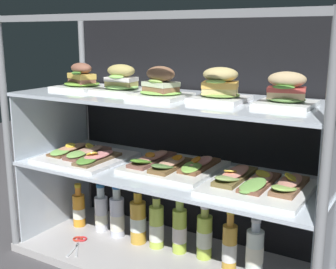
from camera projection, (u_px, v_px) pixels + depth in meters
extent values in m
cube|color=#474548|center=(168.00, 266.00, 1.79)|extent=(6.00, 6.00, 0.02)
cube|color=#BBB7B7|center=(168.00, 260.00, 1.79)|extent=(1.28, 0.50, 0.03)
cylinder|color=gray|center=(7.00, 140.00, 1.80)|extent=(0.03, 0.03, 0.98)
cylinder|color=gray|center=(323.00, 197.00, 1.17)|extent=(0.03, 0.03, 0.98)
cylinder|color=gray|center=(85.00, 121.00, 2.19)|extent=(0.03, 0.03, 0.98)
cube|color=gray|center=(129.00, 16.00, 1.38)|extent=(1.25, 0.02, 0.02)
cube|color=black|center=(198.00, 131.00, 1.88)|extent=(1.22, 0.01, 0.95)
cube|color=silver|center=(56.00, 189.00, 2.05)|extent=(0.01, 0.44, 0.35)
cube|color=silver|center=(327.00, 255.00, 1.44)|extent=(0.01, 0.44, 0.35)
cube|color=silver|center=(168.00, 172.00, 1.70)|extent=(1.23, 0.46, 0.01)
cube|color=silver|center=(52.00, 120.00, 1.98)|extent=(0.01, 0.44, 0.27)
cube|color=silver|center=(335.00, 159.00, 1.37)|extent=(0.01, 0.44, 0.27)
cube|color=silver|center=(168.00, 99.00, 1.64)|extent=(1.23, 0.46, 0.01)
cube|color=white|center=(82.00, 87.00, 1.86)|extent=(0.20, 0.20, 0.01)
ellipsoid|color=#77B03C|center=(82.00, 84.00, 1.86)|extent=(0.16, 0.14, 0.02)
cube|color=#9D614A|center=(82.00, 81.00, 1.86)|extent=(0.14, 0.11, 0.02)
cube|color=#F1C456|center=(82.00, 76.00, 1.85)|extent=(0.15, 0.12, 0.02)
ellipsoid|color=#539738|center=(76.00, 73.00, 1.82)|extent=(0.08, 0.05, 0.02)
ellipsoid|color=brown|center=(81.00, 68.00, 1.84)|extent=(0.15, 0.12, 0.04)
cube|color=white|center=(122.00, 90.00, 1.77)|extent=(0.19, 0.19, 0.01)
ellipsoid|color=#8BC868|center=(121.00, 87.00, 1.77)|extent=(0.14, 0.12, 0.02)
cube|color=#CFBC6B|center=(121.00, 84.00, 1.77)|extent=(0.12, 0.08, 0.02)
cube|color=silver|center=(121.00, 79.00, 1.76)|extent=(0.12, 0.08, 0.02)
ellipsoid|color=#8BC75F|center=(116.00, 77.00, 1.73)|extent=(0.07, 0.03, 0.02)
ellipsoid|color=tan|center=(121.00, 71.00, 1.76)|extent=(0.13, 0.08, 0.05)
cube|color=white|center=(161.00, 96.00, 1.61)|extent=(0.19, 0.19, 0.02)
ellipsoid|color=#8CD259|center=(161.00, 92.00, 1.60)|extent=(0.16, 0.13, 0.01)
cube|color=#97684A|center=(161.00, 89.00, 1.60)|extent=(0.14, 0.11, 0.02)
cube|color=beige|center=(161.00, 84.00, 1.60)|extent=(0.14, 0.12, 0.02)
ellipsoid|color=#A7CF60|center=(155.00, 81.00, 1.56)|extent=(0.08, 0.05, 0.02)
ellipsoid|color=brown|center=(161.00, 74.00, 1.59)|extent=(0.14, 0.12, 0.06)
cube|color=white|center=(220.00, 99.00, 1.52)|extent=(0.18, 0.18, 0.02)
ellipsoid|color=#7BA248|center=(220.00, 95.00, 1.52)|extent=(0.14, 0.12, 0.02)
cube|color=#E0C97F|center=(220.00, 91.00, 1.52)|extent=(0.14, 0.12, 0.02)
cube|color=#F6BA51|center=(220.00, 85.00, 1.51)|extent=(0.14, 0.12, 0.02)
ellipsoid|color=#89B955|center=(216.00, 82.00, 1.48)|extent=(0.08, 0.05, 0.01)
ellipsoid|color=tan|center=(221.00, 74.00, 1.50)|extent=(0.14, 0.12, 0.05)
cube|color=white|center=(286.00, 104.00, 1.42)|extent=(0.18, 0.18, 0.02)
ellipsoid|color=#5E8846|center=(286.00, 99.00, 1.42)|extent=(0.13, 0.11, 0.02)
cube|color=#DABA86|center=(286.00, 95.00, 1.42)|extent=(0.13, 0.10, 0.02)
cube|color=#C2463F|center=(286.00, 90.00, 1.41)|extent=(0.13, 0.10, 0.01)
ellipsoid|color=#4E8F36|center=(284.00, 87.00, 1.38)|extent=(0.07, 0.04, 0.01)
ellipsoid|color=tan|center=(287.00, 79.00, 1.41)|extent=(0.13, 0.10, 0.05)
cube|color=white|center=(86.00, 157.00, 1.86)|extent=(0.34, 0.33, 0.01)
cube|color=brown|center=(72.00, 151.00, 1.92)|extent=(0.08, 0.22, 0.01)
ellipsoid|color=#8BCA60|center=(60.00, 152.00, 1.86)|extent=(0.09, 0.12, 0.02)
ellipsoid|color=#E4A379|center=(71.00, 148.00, 1.92)|extent=(0.07, 0.18, 0.02)
cylinder|color=yellow|center=(70.00, 145.00, 1.91)|extent=(0.06, 0.06, 0.02)
cube|color=brown|center=(88.00, 153.00, 1.87)|extent=(0.08, 0.23, 0.02)
ellipsoid|color=#8EC962|center=(77.00, 154.00, 1.81)|extent=(0.10, 0.13, 0.02)
ellipsoid|color=#E2A78C|center=(88.00, 150.00, 1.86)|extent=(0.07, 0.18, 0.01)
cylinder|color=yellow|center=(90.00, 146.00, 1.89)|extent=(0.04, 0.05, 0.03)
cube|color=brown|center=(98.00, 159.00, 1.79)|extent=(0.08, 0.23, 0.01)
ellipsoid|color=#5D9939|center=(87.00, 160.00, 1.73)|extent=(0.10, 0.13, 0.02)
ellipsoid|color=pink|center=(98.00, 155.00, 1.79)|extent=(0.07, 0.18, 0.02)
cylinder|color=yellow|center=(92.00, 154.00, 1.76)|extent=(0.06, 0.06, 0.03)
cube|color=white|center=(174.00, 167.00, 1.72)|extent=(0.34, 0.33, 0.02)
cube|color=brown|center=(153.00, 160.00, 1.77)|extent=(0.08, 0.26, 0.01)
ellipsoid|color=#5E9D31|center=(142.00, 161.00, 1.70)|extent=(0.08, 0.13, 0.05)
ellipsoid|color=#E7957F|center=(152.00, 156.00, 1.77)|extent=(0.07, 0.20, 0.01)
cylinder|color=orange|center=(150.00, 155.00, 1.75)|extent=(0.05, 0.05, 0.01)
cube|color=brown|center=(172.00, 165.00, 1.69)|extent=(0.08, 0.22, 0.02)
ellipsoid|color=#628D48|center=(163.00, 166.00, 1.63)|extent=(0.08, 0.12, 0.04)
ellipsoid|color=#E6A885|center=(172.00, 162.00, 1.69)|extent=(0.07, 0.18, 0.02)
cylinder|color=orange|center=(177.00, 158.00, 1.70)|extent=(0.06, 0.06, 0.02)
cube|color=brown|center=(200.00, 166.00, 1.69)|extent=(0.08, 0.22, 0.01)
ellipsoid|color=#83BA4C|center=(192.00, 167.00, 1.63)|extent=(0.08, 0.12, 0.03)
ellipsoid|color=pink|center=(200.00, 162.00, 1.69)|extent=(0.07, 0.18, 0.02)
cylinder|color=orange|center=(195.00, 160.00, 1.67)|extent=(0.06, 0.06, 0.03)
cube|color=white|center=(258.00, 187.00, 1.49)|extent=(0.34, 0.33, 0.02)
cube|color=brown|center=(235.00, 176.00, 1.56)|extent=(0.08, 0.24, 0.02)
ellipsoid|color=#9FBE6B|center=(227.00, 178.00, 1.49)|extent=(0.09, 0.13, 0.04)
ellipsoid|color=#E79583|center=(236.00, 172.00, 1.55)|extent=(0.07, 0.20, 0.02)
cylinder|color=#FDD84A|center=(230.00, 171.00, 1.53)|extent=(0.06, 0.06, 0.02)
cube|color=brown|center=(260.00, 183.00, 1.50)|extent=(0.08, 0.24, 0.01)
ellipsoid|color=#74AB4F|center=(252.00, 185.00, 1.44)|extent=(0.10, 0.14, 0.04)
ellipsoid|color=#DE947D|center=(260.00, 179.00, 1.50)|extent=(0.07, 0.19, 0.01)
cylinder|color=yellow|center=(263.00, 174.00, 1.52)|extent=(0.06, 0.06, 0.02)
cube|color=brown|center=(290.00, 186.00, 1.46)|extent=(0.08, 0.22, 0.02)
ellipsoid|color=#A3D161|center=(284.00, 188.00, 1.40)|extent=(0.09, 0.12, 0.04)
ellipsoid|color=#DF937C|center=(290.00, 181.00, 1.46)|extent=(0.07, 0.18, 0.02)
cylinder|color=yellow|center=(291.00, 178.00, 1.45)|extent=(0.06, 0.06, 0.03)
cylinder|color=orange|center=(79.00, 210.00, 2.06)|extent=(0.06, 0.06, 0.15)
cylinder|color=silver|center=(79.00, 213.00, 2.06)|extent=(0.06, 0.06, 0.05)
cylinder|color=orange|center=(78.00, 191.00, 2.04)|extent=(0.03, 0.03, 0.04)
cylinder|color=gold|center=(78.00, 186.00, 2.03)|extent=(0.03, 0.03, 0.02)
cylinder|color=white|center=(101.00, 214.00, 2.01)|extent=(0.06, 0.06, 0.16)
cylinder|color=white|center=(102.00, 218.00, 2.01)|extent=(0.06, 0.06, 0.04)
cylinder|color=white|center=(101.00, 192.00, 1.98)|extent=(0.03, 0.03, 0.05)
cylinder|color=#2C73B2|center=(100.00, 186.00, 1.98)|extent=(0.04, 0.04, 0.01)
cylinder|color=silver|center=(117.00, 217.00, 1.95)|extent=(0.06, 0.06, 0.18)
cylinder|color=white|center=(117.00, 222.00, 1.95)|extent=(0.07, 0.07, 0.07)
cylinder|color=white|center=(117.00, 193.00, 1.92)|extent=(0.03, 0.03, 0.05)
cylinder|color=#2C6AB9|center=(116.00, 187.00, 1.92)|extent=(0.04, 0.04, 0.01)
cylinder|color=gold|center=(138.00, 222.00, 1.89)|extent=(0.07, 0.07, 0.18)
cylinder|color=white|center=(138.00, 224.00, 1.89)|extent=(0.07, 0.07, 0.06)
cylinder|color=gold|center=(138.00, 197.00, 1.86)|extent=(0.04, 0.04, 0.05)
cylinder|color=black|center=(138.00, 191.00, 1.85)|extent=(0.04, 0.04, 0.01)
cylinder|color=#C0DA50|center=(157.00, 227.00, 1.85)|extent=(0.06, 0.06, 0.18)
cylinder|color=silver|center=(157.00, 232.00, 1.85)|extent=(0.06, 0.06, 0.07)
cylinder|color=#BFD152|center=(156.00, 202.00, 1.82)|extent=(0.03, 0.03, 0.04)
cylinder|color=black|center=(156.00, 196.00, 1.82)|extent=(0.04, 0.04, 0.01)
cylinder|color=#B2CE45|center=(180.00, 231.00, 1.80)|extent=(0.06, 0.06, 0.18)
cylinder|color=white|center=(180.00, 234.00, 1.81)|extent=(0.06, 0.06, 0.06)
cylinder|color=#B1D054|center=(180.00, 204.00, 1.78)|extent=(0.03, 0.03, 0.05)
cylinder|color=#2E71B8|center=(180.00, 197.00, 1.77)|extent=(0.04, 0.04, 0.01)
cylinder|color=#B5D347|center=(204.00, 237.00, 1.76)|extent=(0.06, 0.06, 0.18)
cylinder|color=white|center=(204.00, 238.00, 1.76)|extent=(0.06, 0.06, 0.07)
cylinder|color=#C1CF52|center=(205.00, 212.00, 1.73)|extent=(0.03, 0.03, 0.04)
cylinder|color=silver|center=(205.00, 207.00, 1.73)|extent=(0.04, 0.04, 0.01)
cylinder|color=gold|center=(230.00, 247.00, 1.67)|extent=(0.06, 0.06, 0.18)
cylinder|color=silver|center=(229.00, 252.00, 1.68)|extent=(0.06, 0.06, 0.07)
cylinder|color=gold|center=(230.00, 220.00, 1.65)|extent=(0.03, 0.03, 0.05)
cylinder|color=gold|center=(231.00, 212.00, 1.64)|extent=(0.03, 0.03, 0.01)
cylinder|color=white|center=(255.00, 253.00, 1.64)|extent=(0.07, 0.07, 0.17)
cylinder|color=silver|center=(255.00, 254.00, 1.64)|extent=(0.07, 0.07, 0.06)
cylinder|color=white|center=(256.00, 227.00, 1.61)|extent=(0.03, 0.03, 0.04)
cylinder|color=silver|center=(256.00, 220.00, 1.61)|extent=(0.04, 0.04, 0.01)
cube|color=silver|center=(77.00, 250.00, 1.83)|extent=(0.08, 0.10, 0.00)
torus|color=red|center=(78.00, 239.00, 1.93)|extent=(0.06, 0.06, 0.01)
cube|color=silver|center=(73.00, 250.00, 1.83)|extent=(0.05, 0.12, 0.00)
torus|color=red|center=(82.00, 239.00, 1.93)|extent=(0.06, 0.06, 0.01)
cylinder|color=silver|center=(77.00, 245.00, 1.87)|extent=(0.01, 0.01, 0.01)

